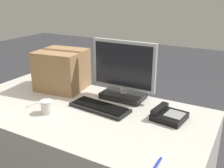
% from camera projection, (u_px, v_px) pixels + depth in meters
% --- Properties ---
extents(office_desk, '(1.80, 0.90, 0.74)m').
position_uv_depth(office_desk, '(81.00, 153.00, 1.95)').
color(office_desk, beige).
rests_on(office_desk, ground_plane).
extents(monitor, '(0.50, 0.20, 0.44)m').
position_uv_depth(monitor, '(123.00, 75.00, 1.94)').
color(monitor, black).
rests_on(monitor, office_desk).
extents(keyboard, '(0.44, 0.20, 0.03)m').
position_uv_depth(keyboard, '(100.00, 107.00, 1.82)').
color(keyboard, black).
rests_on(keyboard, office_desk).
extents(desk_phone, '(0.21, 0.21, 0.07)m').
position_uv_depth(desk_phone, '(168.00, 115.00, 1.67)').
color(desk_phone, black).
rests_on(desk_phone, office_desk).
extents(paper_cup_right, '(0.09, 0.09, 0.09)m').
position_uv_depth(paper_cup_right, '(47.00, 107.00, 1.75)').
color(paper_cup_right, white).
rests_on(paper_cup_right, office_desk).
extents(spoon, '(0.05, 0.16, 0.00)m').
position_uv_depth(spoon, '(32.00, 105.00, 1.88)').
color(spoon, '#B2B2B7').
rests_on(spoon, office_desk).
extents(cardboard_box, '(0.40, 0.38, 0.33)m').
position_uv_depth(cardboard_box, '(62.00, 70.00, 2.15)').
color(cardboard_box, '#9E754C').
rests_on(cardboard_box, office_desk).
extents(pen_marker, '(0.01, 0.14, 0.01)m').
position_uv_depth(pen_marker, '(156.00, 166.00, 1.22)').
color(pen_marker, '#1933B2').
rests_on(pen_marker, office_desk).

